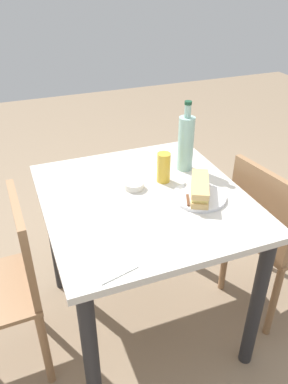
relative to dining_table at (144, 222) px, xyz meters
name	(u,v)px	position (x,y,z in m)	size (l,w,h in m)	color
ground_plane	(144,318)	(0.00, 0.00, -0.64)	(8.00, 8.00, 0.00)	#8C755B
dining_table	(144,222)	(0.00, 0.00, 0.00)	(0.92, 0.85, 0.77)	beige
chair_far	(6,281)	(0.00, 0.62, -0.14)	(0.41, 0.41, 0.86)	#936B47
chair_near	(270,232)	(-0.12, -0.62, -0.14)	(0.46, 0.46, 0.86)	#936B47
plate_near	(199,197)	(-0.10, -0.21, 0.14)	(0.23, 0.23, 0.01)	white
baguette_sandwich_near	(200,188)	(-0.10, -0.21, 0.19)	(0.23, 0.16, 0.07)	tan
knife_near	(187,195)	(-0.09, -0.16, 0.15)	(0.17, 0.08, 0.01)	silver
water_bottle	(186,142)	(0.16, -0.27, 0.27)	(0.07, 0.07, 0.33)	#99C6B7
beer_glass	(164,168)	(0.09, -0.13, 0.21)	(0.06, 0.06, 0.14)	gold
olive_bowl	(134,185)	(0.07, 0.02, 0.15)	(0.09, 0.09, 0.03)	silver
paper_napkin	(109,264)	(-0.35, 0.26, 0.14)	(0.14, 0.14, 0.00)	white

